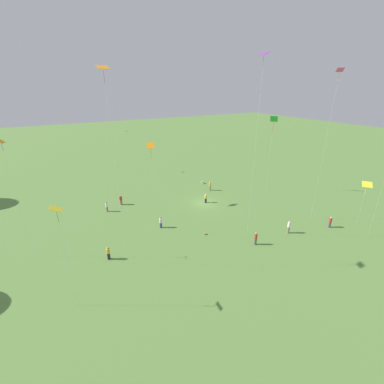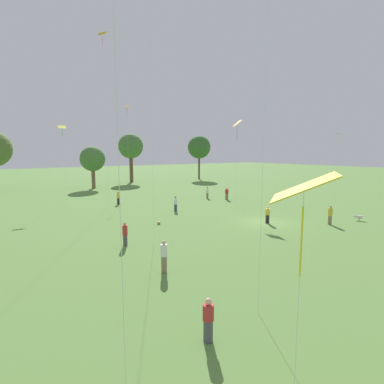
{
  "view_description": "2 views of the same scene",
  "coord_description": "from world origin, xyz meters",
  "px_view_note": "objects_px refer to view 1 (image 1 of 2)",
  "views": [
    {
      "loc": [
        -33.84,
        21.54,
        18.6
      ],
      "look_at": [
        -4.25,
        4.84,
        4.53
      ],
      "focal_mm": 24.0,
      "sensor_mm": 36.0,
      "label": 1
    },
    {
      "loc": [
        -21.91,
        -18.89,
        6.75
      ],
      "look_at": [
        -7.68,
        1.35,
        3.42
      ],
      "focal_mm": 28.0,
      "sensor_mm": 36.0,
      "label": 2
    }
  ],
  "objects_px": {
    "person_5": "(108,253)",
    "kite_1": "(338,83)",
    "person_6": "(330,222)",
    "kite_3": "(57,213)",
    "kite_9": "(367,185)",
    "kite_6": "(105,82)",
    "person_3": "(289,227)",
    "person_7": "(107,207)",
    "person_8": "(121,200)",
    "person_1": "(161,222)",
    "kite_2": "(150,147)",
    "person_4": "(256,238)",
    "kite_5": "(4,152)",
    "picnic_bag_0": "(205,234)",
    "person_2": "(210,186)",
    "kite_0": "(274,121)",
    "dog_0": "(202,182)",
    "person_0": "(206,198)",
    "kite_8": "(263,67)"
  },
  "relations": [
    {
      "from": "person_5",
      "to": "kite_1",
      "type": "distance_m",
      "value": 34.33
    },
    {
      "from": "person_0",
      "to": "kite_8",
      "type": "xyz_separation_m",
      "value": [
        -11.68,
        0.84,
        19.58
      ]
    },
    {
      "from": "person_2",
      "to": "dog_0",
      "type": "distance_m",
      "value": 3.97
    },
    {
      "from": "person_2",
      "to": "person_8",
      "type": "xyz_separation_m",
      "value": [
        1.97,
        16.6,
        -0.07
      ]
    },
    {
      "from": "kite_5",
      "to": "kite_6",
      "type": "bearing_deg",
      "value": -59.8
    },
    {
      "from": "kite_9",
      "to": "person_3",
      "type": "bearing_deg",
      "value": -96.37
    },
    {
      "from": "person_3",
      "to": "kite_6",
      "type": "bearing_deg",
      "value": 70.21
    },
    {
      "from": "person_6",
      "to": "kite_5",
      "type": "distance_m",
      "value": 40.54
    },
    {
      "from": "person_6",
      "to": "kite_3",
      "type": "relative_size",
      "value": 0.16
    },
    {
      "from": "kite_5",
      "to": "person_4",
      "type": "bearing_deg",
      "value": -47.82
    },
    {
      "from": "person_0",
      "to": "person_8",
      "type": "bearing_deg",
      "value": -16.28
    },
    {
      "from": "person_2",
      "to": "kite_0",
      "type": "relative_size",
      "value": 0.13
    },
    {
      "from": "person_1",
      "to": "kite_6",
      "type": "distance_m",
      "value": 20.0
    },
    {
      "from": "kite_3",
      "to": "kite_6",
      "type": "distance_m",
      "value": 11.55
    },
    {
      "from": "kite_3",
      "to": "dog_0",
      "type": "relative_size",
      "value": 12.47
    },
    {
      "from": "kite_2",
      "to": "picnic_bag_0",
      "type": "height_order",
      "value": "kite_2"
    },
    {
      "from": "person_2",
      "to": "person_7",
      "type": "bearing_deg",
      "value": -50.9
    },
    {
      "from": "kite_3",
      "to": "kite_5",
      "type": "relative_size",
      "value": 0.73
    },
    {
      "from": "kite_9",
      "to": "kite_6",
      "type": "bearing_deg",
      "value": -93.41
    },
    {
      "from": "kite_0",
      "to": "person_6",
      "type": "bearing_deg",
      "value": 178.53
    },
    {
      "from": "person_8",
      "to": "kite_1",
      "type": "relative_size",
      "value": 0.08
    },
    {
      "from": "kite_5",
      "to": "kite_8",
      "type": "distance_m",
      "value": 27.57
    },
    {
      "from": "person_2",
      "to": "person_4",
      "type": "distance_m",
      "value": 18.81
    },
    {
      "from": "kite_8",
      "to": "kite_3",
      "type": "bearing_deg",
      "value": -51.01
    },
    {
      "from": "kite_9",
      "to": "kite_3",
      "type": "bearing_deg",
      "value": -86.02
    },
    {
      "from": "person_3",
      "to": "person_5",
      "type": "bearing_deg",
      "value": 66.55
    },
    {
      "from": "person_8",
      "to": "person_1",
      "type": "bearing_deg",
      "value": -93.78
    },
    {
      "from": "kite_8",
      "to": "person_7",
      "type": "bearing_deg",
      "value": -103.56
    },
    {
      "from": "person_3",
      "to": "kite_2",
      "type": "height_order",
      "value": "kite_2"
    },
    {
      "from": "person_5",
      "to": "kite_9",
      "type": "height_order",
      "value": "kite_9"
    },
    {
      "from": "person_0",
      "to": "kite_2",
      "type": "distance_m",
      "value": 12.63
    },
    {
      "from": "person_5",
      "to": "kite_5",
      "type": "bearing_deg",
      "value": 37.98
    },
    {
      "from": "person_4",
      "to": "person_5",
      "type": "distance_m",
      "value": 17.9
    },
    {
      "from": "person_0",
      "to": "picnic_bag_0",
      "type": "height_order",
      "value": "person_0"
    },
    {
      "from": "kite_0",
      "to": "person_3",
      "type": "bearing_deg",
      "value": 153.56
    },
    {
      "from": "kite_2",
      "to": "kite_5",
      "type": "bearing_deg",
      "value": -91.24
    },
    {
      "from": "person_7",
      "to": "person_1",
      "type": "bearing_deg",
      "value": -6.05
    },
    {
      "from": "kite_2",
      "to": "kite_3",
      "type": "height_order",
      "value": "kite_2"
    },
    {
      "from": "person_3",
      "to": "person_7",
      "type": "distance_m",
      "value": 27.49
    },
    {
      "from": "person_3",
      "to": "kite_0",
      "type": "height_order",
      "value": "kite_0"
    },
    {
      "from": "person_3",
      "to": "kite_9",
      "type": "relative_size",
      "value": 0.29
    },
    {
      "from": "person_2",
      "to": "kite_0",
      "type": "distance_m",
      "value": 16.13
    },
    {
      "from": "kite_0",
      "to": "picnic_bag_0",
      "type": "relative_size",
      "value": 44.05
    },
    {
      "from": "person_8",
      "to": "kite_6",
      "type": "height_order",
      "value": "kite_6"
    },
    {
      "from": "person_6",
      "to": "person_1",
      "type": "bearing_deg",
      "value": -170.81
    },
    {
      "from": "person_4",
      "to": "kite_6",
      "type": "xyz_separation_m",
      "value": [
        4.24,
        15.33,
        18.05
      ]
    },
    {
      "from": "person_4",
      "to": "kite_9",
      "type": "relative_size",
      "value": 0.27
    },
    {
      "from": "person_6",
      "to": "kite_2",
      "type": "xyz_separation_m",
      "value": [
        19.22,
        18.95,
        9.05
      ]
    },
    {
      "from": "kite_3",
      "to": "picnic_bag_0",
      "type": "height_order",
      "value": "kite_3"
    },
    {
      "from": "kite_8",
      "to": "kite_6",
      "type": "bearing_deg",
      "value": -62.84
    }
  ]
}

